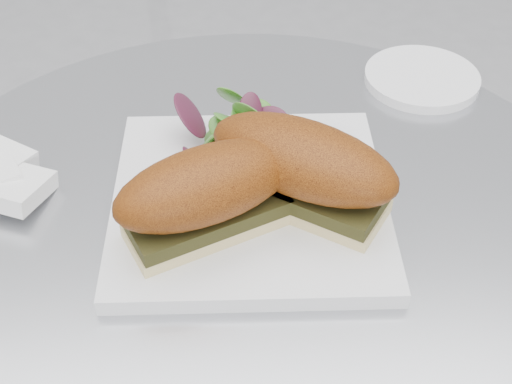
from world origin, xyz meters
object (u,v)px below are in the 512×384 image
plate (250,200)px  sandwich_left (206,193)px  saucer (422,78)px  sandwich_right (302,166)px

plate → sandwich_left: size_ratio=1.41×
plate → sandwich_left: (-0.04, -0.04, 0.05)m
plate → saucer: 0.29m
plate → saucer: bearing=44.0°
sandwich_left → saucer: bearing=20.1°
plate → sandwich_right: size_ratio=1.31×
sandwich_right → plate: bearing=-163.9°
plate → sandwich_left: 0.08m
sandwich_left → sandwich_right: (0.08, 0.03, 0.00)m
sandwich_left → saucer: sandwich_left is taller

